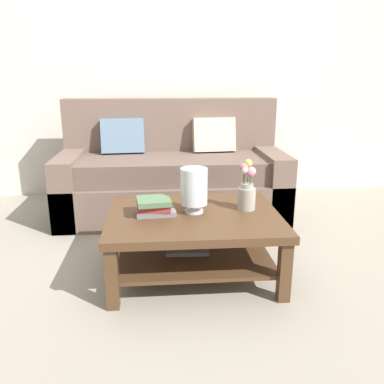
# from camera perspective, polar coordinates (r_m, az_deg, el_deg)

# --- Properties ---
(ground_plane) EXTENTS (10.00, 10.00, 0.00)m
(ground_plane) POSITION_cam_1_polar(r_m,az_deg,el_deg) (3.06, -0.71, -8.24)
(ground_plane) COLOR gray
(back_wall) EXTENTS (6.40, 0.12, 2.70)m
(back_wall) POSITION_cam_1_polar(r_m,az_deg,el_deg) (4.43, -2.37, 17.37)
(back_wall) COLOR beige
(back_wall) RESTS_ON ground
(couch) EXTENTS (2.04, 0.90, 1.06)m
(couch) POSITION_cam_1_polar(r_m,az_deg,el_deg) (3.77, -2.83, 2.38)
(couch) COLOR brown
(couch) RESTS_ON ground
(coffee_table) EXTENTS (1.09, 0.87, 0.42)m
(coffee_table) POSITION_cam_1_polar(r_m,az_deg,el_deg) (2.60, 0.26, -5.39)
(coffee_table) COLOR #4C331E
(coffee_table) RESTS_ON ground
(book_stack_main) EXTENTS (0.26, 0.22, 0.11)m
(book_stack_main) POSITION_cam_1_polar(r_m,az_deg,el_deg) (2.54, -5.40, -2.07)
(book_stack_main) COLOR slate
(book_stack_main) RESTS_ON coffee_table
(glass_hurricane_vase) EXTENTS (0.17, 0.17, 0.29)m
(glass_hurricane_vase) POSITION_cam_1_polar(r_m,az_deg,el_deg) (2.54, 0.27, 0.66)
(glass_hurricane_vase) COLOR silver
(glass_hurricane_vase) RESTS_ON coffee_table
(flower_pitcher) EXTENTS (0.12, 0.12, 0.33)m
(flower_pitcher) POSITION_cam_1_polar(r_m,az_deg,el_deg) (2.63, 7.87, 0.28)
(flower_pitcher) COLOR #9E998E
(flower_pitcher) RESTS_ON coffee_table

